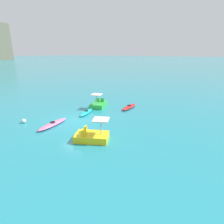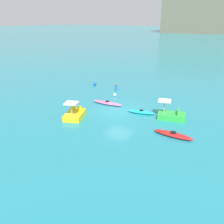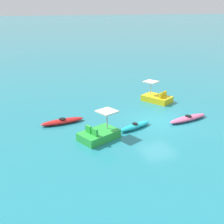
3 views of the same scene
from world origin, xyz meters
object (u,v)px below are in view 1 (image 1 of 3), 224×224
at_px(kayak_red, 129,107).
at_px(pedal_boat_green, 99,104).
at_px(buoy_white, 24,121).
at_px(kayak_cyan, 86,112).
at_px(kayak_pink, 53,124).
at_px(pedal_boat_yellow, 92,136).

relative_size(kayak_red, pedal_boat_green, 1.12).
distance_m(kayak_red, buoy_white, 11.11).
bearing_deg(pedal_boat_green, kayak_cyan, -170.31).
bearing_deg(kayak_pink, kayak_cyan, -3.87).
xyz_separation_m(pedal_boat_green, buoy_white, (-7.94, 2.60, -0.14)).
height_order(kayak_pink, pedal_boat_yellow, pedal_boat_yellow).
bearing_deg(kayak_red, kayak_cyan, 146.66).
xyz_separation_m(kayak_cyan, buoy_white, (-5.16, 3.07, 0.03)).
distance_m(kayak_red, pedal_boat_green, 3.60).
bearing_deg(pedal_boat_green, buoy_white, 161.87).
height_order(kayak_pink, kayak_red, same).
distance_m(pedal_boat_yellow, buoy_white, 7.47).
bearing_deg(kayak_pink, pedal_boat_green, 1.57).
bearing_deg(kayak_red, pedal_boat_yellow, -169.89).
relative_size(kayak_pink, buoy_white, 8.68).
distance_m(pedal_boat_green, buoy_white, 8.36).
bearing_deg(pedal_boat_yellow, buoy_white, 95.30).
bearing_deg(kayak_cyan, kayak_pink, 176.13).
height_order(kayak_cyan, kayak_red, same).
height_order(kayak_pink, buoy_white, buoy_white).
xyz_separation_m(kayak_pink, kayak_red, (8.45, -3.09, 0.00)).
bearing_deg(pedal_boat_yellow, pedal_boat_green, 33.70).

